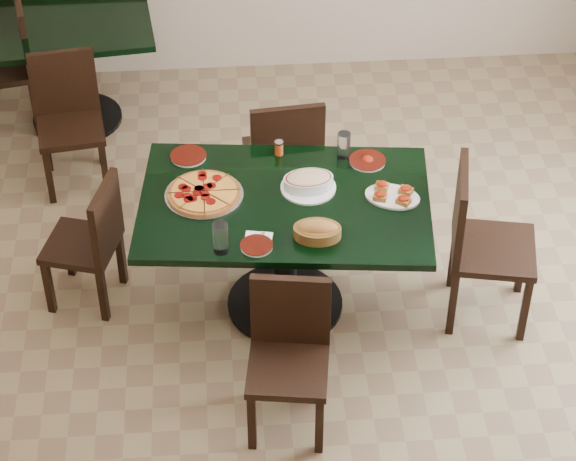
{
  "coord_description": "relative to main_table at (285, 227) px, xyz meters",
  "views": [
    {
      "loc": [
        -0.43,
        -4.25,
        4.37
      ],
      "look_at": [
        -0.11,
        0.0,
        0.75
      ],
      "focal_mm": 70.0,
      "sensor_mm": 36.0,
      "label": 1
    }
  ],
  "objects": [
    {
      "name": "chair_far",
      "position": [
        0.05,
        0.73,
        -0.06
      ],
      "size": [
        0.46,
        0.46,
        0.9
      ],
      "rotation": [
        0.0,
        0.0,
        3.24
      ],
      "color": "black",
      "rests_on": "floor"
    },
    {
      "name": "napkin_setting",
      "position": [
        -0.15,
        -0.31,
        0.18
      ],
      "size": [
        0.16,
        0.16,
        0.01
      ],
      "rotation": [
        0.0,
        0.0,
        -0.18
      ],
      "color": "white",
      "rests_on": "main_table"
    },
    {
      "name": "pepperoni_pizza",
      "position": [
        -0.41,
        0.07,
        0.2
      ],
      "size": [
        0.41,
        0.41,
        0.04
      ],
      "rotation": [
        0.0,
        0.0,
        0.01
      ],
      "color": "silver",
      "rests_on": "main_table"
    },
    {
      "name": "bread_basket",
      "position": [
        0.14,
        -0.3,
        0.22
      ],
      "size": [
        0.25,
        0.19,
        0.1
      ],
      "rotation": [
        0.0,
        0.0,
        -0.11
      ],
      "color": "brown",
      "rests_on": "main_table"
    },
    {
      "name": "chair_near",
      "position": [
        -0.04,
        -0.77,
        -0.11
      ],
      "size": [
        0.44,
        0.44,
        0.82
      ],
      "rotation": [
        0.0,
        0.0,
        -0.15
      ],
      "color": "black",
      "rests_on": "floor"
    },
    {
      "name": "back_chair_left",
      "position": [
        -1.65,
        1.92,
        -0.06
      ],
      "size": [
        0.5,
        0.5,
        0.91
      ],
      "rotation": [
        0.0,
        0.0,
        -1.37
      ],
      "color": "black",
      "rests_on": "floor"
    },
    {
      "name": "back_chair_near",
      "position": [
        -1.23,
        1.3,
        -0.1
      ],
      "size": [
        0.45,
        0.45,
        0.85
      ],
      "rotation": [
        0.0,
        0.0,
        0.14
      ],
      "color": "black",
      "rests_on": "floor"
    },
    {
      "name": "side_plate_far_r",
      "position": [
        0.47,
        0.3,
        0.19
      ],
      "size": [
        0.2,
        0.2,
        0.03
      ],
      "rotation": [
        0.0,
        0.0,
        -0.18
      ],
      "color": "silver",
      "rests_on": "main_table"
    },
    {
      "name": "side_plate_far_l",
      "position": [
        -0.49,
        0.41,
        0.19
      ],
      "size": [
        0.2,
        0.2,
        0.02
      ],
      "rotation": [
        0.0,
        0.0,
        0.02
      ],
      "color": "silver",
      "rests_on": "main_table"
    },
    {
      "name": "lasagna_casserole",
      "position": [
        0.13,
        0.09,
        0.23
      ],
      "size": [
        0.29,
        0.29,
        0.09
      ],
      "rotation": [
        0.0,
        0.0,
        0.08
      ],
      "color": "silver",
      "rests_on": "main_table"
    },
    {
      "name": "water_glass_a",
      "position": [
        0.34,
        0.35,
        0.26
      ],
      "size": [
        0.07,
        0.07,
        0.15
      ],
      "primitive_type": "cylinder",
      "color": "silver",
      "rests_on": "main_table"
    },
    {
      "name": "bruschetta_platter",
      "position": [
        0.56,
        -0.02,
        0.21
      ],
      "size": [
        0.34,
        0.3,
        0.05
      ],
      "rotation": [
        0.0,
        0.0,
        -0.4
      ],
      "color": "silver",
      "rests_on": "main_table"
    },
    {
      "name": "chair_left",
      "position": [
        -1.03,
        0.14,
        -0.13
      ],
      "size": [
        0.46,
        0.46,
        0.79
      ],
      "rotation": [
        0.0,
        0.0,
        -1.86
      ],
      "color": "black",
      "rests_on": "floor"
    },
    {
      "name": "back_table",
      "position": [
        -1.27,
        1.91,
        -0.04
      ],
      "size": [
        1.18,
        0.92,
        0.75
      ],
      "rotation": [
        0.0,
        0.0,
        0.11
      ],
      "color": "black",
      "rests_on": "floor"
    },
    {
      "name": "water_glass_b",
      "position": [
        -0.34,
        -0.37,
        0.26
      ],
      "size": [
        0.08,
        0.08,
        0.17
      ],
      "primitive_type": "cylinder",
      "color": "silver",
      "rests_on": "main_table"
    },
    {
      "name": "pepper_shaker",
      "position": [
        -0.0,
        0.4,
        0.22
      ],
      "size": [
        0.05,
        0.05,
        0.08
      ],
      "color": "red",
      "rests_on": "main_table"
    },
    {
      "name": "chair_right",
      "position": [
        1.01,
        -0.11,
        -0.04
      ],
      "size": [
        0.52,
        0.52,
        0.94
      ],
      "rotation": [
        0.0,
        0.0,
        1.37
      ],
      "color": "black",
      "rests_on": "floor"
    },
    {
      "name": "side_plate_near",
      "position": [
        -0.16,
        -0.35,
        0.19
      ],
      "size": [
        0.16,
        0.16,
        0.02
      ],
      "rotation": [
        0.0,
        0.0,
        0.03
      ],
      "color": "silver",
      "rests_on": "main_table"
    },
    {
      "name": "main_table",
      "position": [
        0.0,
        0.0,
        0.0
      ],
      "size": [
        1.59,
        1.11,
        0.75
      ],
      "rotation": [
        0.0,
        0.0,
        -0.11
      ],
      "color": "black",
      "rests_on": "floor"
    },
    {
      "name": "floor",
      "position": [
        0.11,
        -0.24,
        -0.57
      ],
      "size": [
        5.5,
        5.5,
        0.0
      ],
      "primitive_type": "plane",
      "color": "olive",
      "rests_on": "ground"
    }
  ]
}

